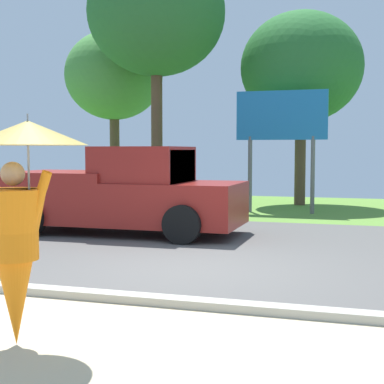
# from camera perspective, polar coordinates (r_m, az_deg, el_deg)

# --- Properties ---
(ground_plane) EXTENTS (40.00, 22.00, 0.20)m
(ground_plane) POSITION_cam_1_polar(r_m,az_deg,el_deg) (11.53, 4.17, -5.05)
(ground_plane) COLOR #565451
(monk_pedestrian) EXTENTS (1.11, 1.07, 2.13)m
(monk_pedestrian) POSITION_cam_1_polar(r_m,az_deg,el_deg) (5.44, -17.03, -3.08)
(monk_pedestrian) COLOR orange
(monk_pedestrian) RESTS_ON ground_plane
(pickup_truck) EXTENTS (5.20, 2.28, 1.88)m
(pickup_truck) POSITION_cam_1_polar(r_m,az_deg,el_deg) (12.44, -6.88, -0.13)
(pickup_truck) COLOR maroon
(pickup_truck) RESTS_ON ground_plane
(roadside_billboard) EXTENTS (2.60, 0.12, 3.50)m
(roadside_billboard) POSITION_cam_1_polar(r_m,az_deg,el_deg) (16.57, 8.94, 6.73)
(roadside_billboard) COLOR slate
(roadside_billboard) RESTS_ON ground_plane
(tree_left_far) EXTENTS (3.62, 3.62, 6.23)m
(tree_left_far) POSITION_cam_1_polar(r_m,az_deg,el_deg) (21.73, -7.81, 11.44)
(tree_left_far) COLOR brown
(tree_left_far) RESTS_ON ground_plane
(tree_center_back) EXTENTS (4.32, 4.32, 8.06)m
(tree_center_back) POSITION_cam_1_polar(r_m,az_deg,el_deg) (18.70, -3.59, 17.39)
(tree_center_back) COLOR brown
(tree_center_back) RESTS_ON ground_plane
(tree_right_mid) EXTENTS (3.95, 3.95, 6.28)m
(tree_right_mid) POSITION_cam_1_polar(r_m,az_deg,el_deg) (19.23, 10.90, 12.10)
(tree_right_mid) COLOR brown
(tree_right_mid) RESTS_ON ground_plane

